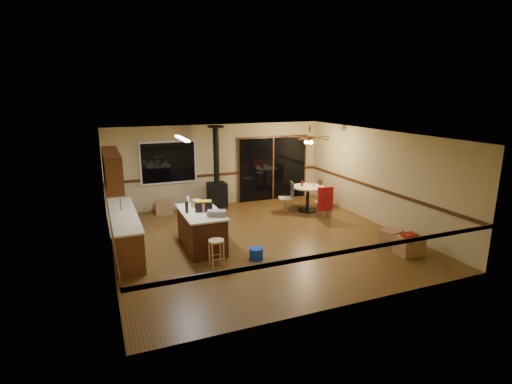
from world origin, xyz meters
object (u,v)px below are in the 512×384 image
toolbox_grey (217,213)px  toolbox_black (204,206)px  bar_stool (216,254)px  chair_near (325,199)px  box_corner_a (409,246)px  wood_stove (217,186)px  chair_left (289,194)px  blue_bucket (256,254)px  chair_right (321,190)px  box_corner_b (391,238)px  dining_table (308,194)px  kitchen_island (201,230)px  box_under_window (164,207)px

toolbox_grey → toolbox_black: 0.51m
bar_stool → chair_near: chair_near is taller
box_corner_a → wood_stove: bearing=119.4°
chair_left → box_corner_a: 4.11m
blue_bucket → box_corner_a: 3.46m
chair_right → box_corner_b: bearing=-91.4°
toolbox_grey → chair_right: bearing=29.9°
chair_near → box_corner_b: (0.39, -2.39, -0.41)m
toolbox_black → chair_left: size_ratio=0.78×
bar_stool → dining_table: (3.79, 2.89, 0.23)m
toolbox_grey → chair_left: 3.78m
chair_right → toolbox_black: bearing=-156.2°
box_corner_a → box_corner_b: box_corner_a is taller
wood_stove → chair_near: bearing=-40.4°
kitchen_island → toolbox_grey: size_ratio=4.11×
kitchen_island → dining_table: bearing=24.6°
toolbox_grey → chair_near: (3.63, 1.35, -0.37)m
blue_bucket → chair_near: chair_near is taller
kitchen_island → chair_near: 3.97m
toolbox_grey → kitchen_island: bearing=115.9°
wood_stove → chair_left: (1.91, -1.24, -0.14)m
bar_stool → chair_left: chair_left is taller
toolbox_black → wood_stove: bearing=68.1°
box_under_window → bar_stool: bearing=-84.9°
box_corner_a → box_corner_b: (0.03, 0.62, -0.02)m
kitchen_island → chair_right: (4.34, 1.87, 0.14)m
box_corner_b → blue_bucket: bearing=172.4°
wood_stove → toolbox_black: size_ratio=6.28×
bar_stool → chair_left: bearing=42.9°
blue_bucket → box_corner_a: bearing=-17.9°
bar_stool → dining_table: 4.77m
wood_stove → chair_near: size_ratio=3.60×
kitchen_island → dining_table: size_ratio=1.73×
blue_bucket → chair_right: 4.53m
wood_stove → blue_bucket: (-0.36, -4.14, -0.60)m
dining_table → box_corner_b: size_ratio=2.12×
toolbox_black → chair_left: 3.65m
wood_stove → bar_stool: wood_stove is taller
toolbox_grey → box_corner_a: bearing=-22.6°
toolbox_black → dining_table: size_ratio=0.41×
chair_left → box_under_window: chair_left is taller
chair_left → box_corner_a: (1.03, -3.96, -0.38)m
wood_stove → box_corner_a: 5.99m
wood_stove → bar_stool: size_ratio=4.19×
box_under_window → wood_stove: bearing=-1.7°
toolbox_grey → chair_near: 3.89m
toolbox_black → box_under_window: 3.24m
dining_table → box_under_window: dining_table is taller
toolbox_black → blue_bucket: toolbox_black is taller
wood_stove → blue_bucket: bearing=-95.0°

